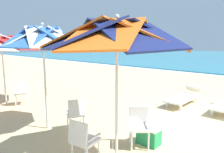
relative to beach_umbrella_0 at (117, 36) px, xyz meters
The scene contains 10 objects.
ground_plane 3.88m from the beach_umbrella_0, 69.50° to the left, with size 80.00×80.00×0.00m, color #D3B784.
beach_umbrella_0 is the anchor object (origin of this frame).
plastic_chair_0 2.09m from the beach_umbrella_0, 99.54° to the left, with size 0.63×0.63×0.87m.
plastic_chair_1 1.96m from the beach_umbrella_0, 148.44° to the right, with size 0.50×0.53×0.87m.
beach_umbrella_1 2.50m from the beach_umbrella_0, behind, with size 2.10×2.10×2.72m.
plastic_chair_2 2.62m from the beach_umbrella_0, 163.37° to the left, with size 0.61×0.60×0.87m.
beach_umbrella_2 5.50m from the beach_umbrella_0, behind, with size 2.65×2.65×2.53m.
plastic_chair_4 5.40m from the beach_umbrella_0, behind, with size 0.62×0.60×0.87m.
sun_lounger_2 5.18m from the beach_umbrella_0, 98.11° to the left, with size 0.68×2.16×0.62m.
cooler_box 2.44m from the beach_umbrella_0, 91.10° to the left, with size 0.50×0.34×0.40m.
Camera 1 is at (1.17, -5.59, 2.26)m, focal length 33.74 mm.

